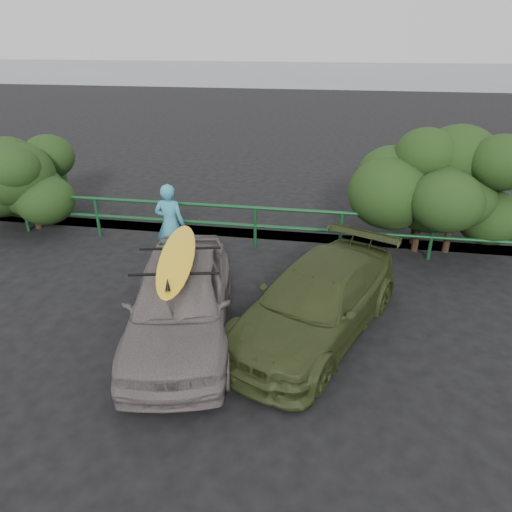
{
  "coord_description": "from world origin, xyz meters",
  "views": [
    {
      "loc": [
        2.69,
        -4.84,
        4.63
      ],
      "look_at": [
        1.46,
        2.41,
        1.04
      ],
      "focal_mm": 32.0,
      "sensor_mm": 36.0,
      "label": 1
    }
  ],
  "objects_px": {
    "guardrail": "(214,224)",
    "sedan": "(181,299)",
    "olive_vehicle": "(317,301)",
    "surfboard": "(177,257)",
    "man": "(170,224)"
  },
  "relations": [
    {
      "from": "olive_vehicle",
      "to": "surfboard",
      "type": "xyz_separation_m",
      "value": [
        -2.22,
        -0.48,
        0.87
      ]
    },
    {
      "from": "olive_vehicle",
      "to": "surfboard",
      "type": "height_order",
      "value": "surfboard"
    },
    {
      "from": "sedan",
      "to": "olive_vehicle",
      "type": "height_order",
      "value": "sedan"
    },
    {
      "from": "man",
      "to": "surfboard",
      "type": "relative_size",
      "value": 0.69
    },
    {
      "from": "guardrail",
      "to": "surfboard",
      "type": "height_order",
      "value": "surfboard"
    },
    {
      "from": "guardrail",
      "to": "surfboard",
      "type": "xyz_separation_m",
      "value": [
        0.39,
        -3.71,
        0.96
      ]
    },
    {
      "from": "sedan",
      "to": "surfboard",
      "type": "bearing_deg",
      "value": 0.0
    },
    {
      "from": "guardrail",
      "to": "man",
      "type": "relative_size",
      "value": 7.7
    },
    {
      "from": "guardrail",
      "to": "man",
      "type": "distance_m",
      "value": 1.35
    },
    {
      "from": "sedan",
      "to": "surfboard",
      "type": "distance_m",
      "value": 0.78
    },
    {
      "from": "sedan",
      "to": "man",
      "type": "relative_size",
      "value": 2.25
    },
    {
      "from": "guardrail",
      "to": "man",
      "type": "bearing_deg",
      "value": -122.19
    },
    {
      "from": "guardrail",
      "to": "sedan",
      "type": "distance_m",
      "value": 3.73
    },
    {
      "from": "sedan",
      "to": "olive_vehicle",
      "type": "xyz_separation_m",
      "value": [
        2.22,
        0.48,
        -0.09
      ]
    },
    {
      "from": "surfboard",
      "to": "sedan",
      "type": "bearing_deg",
      "value": 0.0
    }
  ]
}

